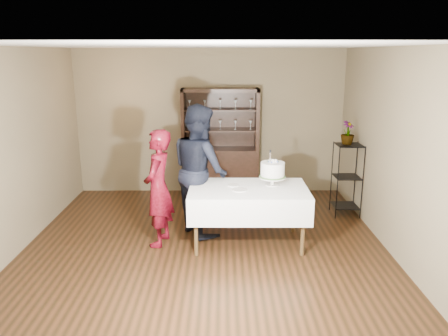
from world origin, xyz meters
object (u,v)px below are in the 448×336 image
at_px(cake_table, 248,201).
at_px(cake, 273,171).
at_px(plant_etagere, 347,177).
at_px(man, 200,170).
at_px(woman, 158,188).
at_px(potted_plant, 348,133).
at_px(china_hutch, 220,161).

relative_size(cake_table, cake, 3.18).
distance_m(plant_etagere, man, 2.49).
relative_size(cake_table, woman, 1.00).
bearing_deg(potted_plant, plant_etagere, -37.21).
height_order(cake_table, man, man).
distance_m(plant_etagere, cake, 1.71).
bearing_deg(cake_table, plant_etagere, 34.06).
xyz_separation_m(plant_etagere, cake, (-1.34, -1.00, 0.37)).
relative_size(china_hutch, woman, 1.23).
xyz_separation_m(china_hutch, man, (-0.29, -1.75, 0.30)).
xyz_separation_m(plant_etagere, potted_plant, (-0.03, 0.03, 0.73)).
relative_size(china_hutch, man, 1.04).
bearing_deg(man, potted_plant, -100.68).
distance_m(man, potted_plant, 2.48).
relative_size(china_hutch, potted_plant, 5.29).
relative_size(china_hutch, cake, 3.89).
bearing_deg(china_hutch, cake, -70.17).
distance_m(china_hutch, man, 1.80).
bearing_deg(potted_plant, woman, -158.01).
bearing_deg(cake, china_hutch, 109.83).
distance_m(cake_table, man, 0.88).
bearing_deg(china_hutch, plant_etagere, -26.83).
bearing_deg(woman, china_hutch, 168.05).
relative_size(woman, cake, 3.17).
height_order(man, cake, man).
bearing_deg(man, china_hutch, -37.21).
bearing_deg(cake, man, 163.52).
relative_size(plant_etagere, cake, 2.34).
height_order(cake_table, potted_plant, potted_plant).
relative_size(cake_table, potted_plant, 4.33).
height_order(woman, cake, woman).
bearing_deg(man, woman, 101.14).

